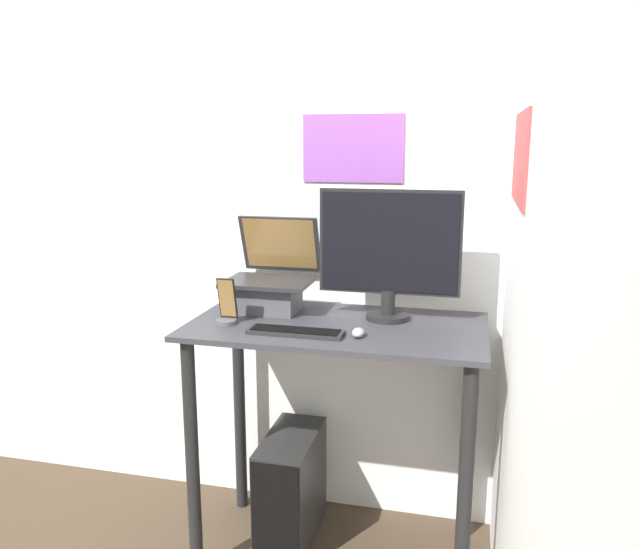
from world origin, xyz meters
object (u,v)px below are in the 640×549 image
object	(u,v)px
keyboard	(295,332)
mouse	(358,333)
cell_phone	(227,309)
laptop	(270,286)
computer_tower	(291,488)
monitor	(389,253)

from	to	relation	value
keyboard	mouse	xyz separation A→B (m)	(0.22, 0.02, 0.01)
mouse	cell_phone	xyz separation A→B (m)	(-0.49, 0.04, 0.04)
keyboard	laptop	bearing A→B (deg)	122.83
laptop	computer_tower	bearing A→B (deg)	-35.11
monitor	computer_tower	distance (m)	1.04
cell_phone	monitor	bearing A→B (deg)	19.86
laptop	keyboard	size ratio (longest dim) A/B	1.07
cell_phone	computer_tower	world-z (taller)	cell_phone
keyboard	cell_phone	xyz separation A→B (m)	(-0.28, 0.06, 0.04)
computer_tower	cell_phone	bearing A→B (deg)	-140.66
laptop	computer_tower	world-z (taller)	laptop
monitor	cell_phone	xyz separation A→B (m)	(-0.56, -0.20, -0.19)
laptop	keyboard	bearing A→B (deg)	-57.17
laptop	keyboard	distance (m)	0.35
monitor	mouse	distance (m)	0.34
computer_tower	keyboard	bearing A→B (deg)	-67.95
keyboard	mouse	size ratio (longest dim) A/B	4.92
keyboard	monitor	bearing A→B (deg)	43.25
monitor	computer_tower	size ratio (longest dim) A/B	1.16
monitor	cell_phone	size ratio (longest dim) A/B	3.07
monitor	mouse	size ratio (longest dim) A/B	7.69
laptop	computer_tower	size ratio (longest dim) A/B	0.80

